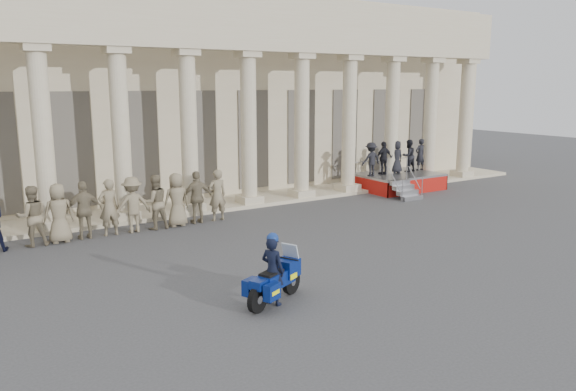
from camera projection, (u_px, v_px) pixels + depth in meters
The scene contains 5 objects.
ground at pixel (265, 278), 14.78m from camera, with size 90.00×90.00×0.00m, color #3B3B3E.
building at pixel (105, 95), 26.11m from camera, with size 40.00×12.50×9.00m.
reviewing_stand at pixel (395, 164), 26.89m from camera, with size 4.02×3.78×2.35m.
motorcycle at pixel (275, 280), 12.99m from camera, with size 1.87×1.21×1.28m.
rider at pixel (273, 269), 12.84m from camera, with size 0.60×0.70×1.71m.
Camera 1 is at (-7.02, -12.21, 5.00)m, focal length 35.00 mm.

